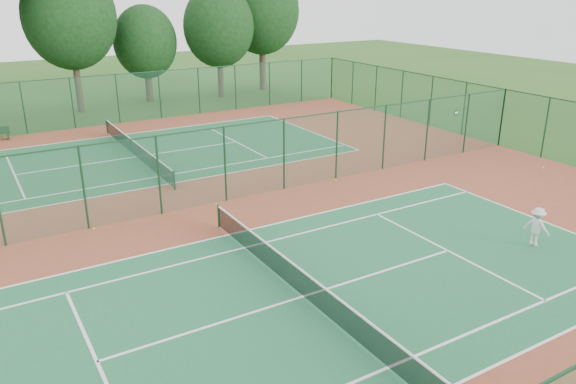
# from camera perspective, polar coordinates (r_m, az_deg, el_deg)

# --- Properties ---
(ground) EXTENTS (120.00, 120.00, 0.00)m
(ground) POSITION_cam_1_polar(r_m,az_deg,el_deg) (25.41, -9.41, -1.50)
(ground) COLOR #2A581B
(ground) RESTS_ON ground
(red_pad) EXTENTS (40.00, 36.00, 0.01)m
(red_pad) POSITION_cam_1_polar(r_m,az_deg,el_deg) (25.41, -9.41, -1.49)
(red_pad) COLOR brown
(red_pad) RESTS_ON ground
(court_near) EXTENTS (23.77, 10.97, 0.01)m
(court_near) POSITION_cam_1_polar(r_m,az_deg,el_deg) (18.12, 1.50, -10.59)
(court_near) COLOR #20673E
(court_near) RESTS_ON red_pad
(court_far) EXTENTS (23.77, 10.97, 0.01)m
(court_far) POSITION_cam_1_polar(r_m,az_deg,el_deg) (33.53, -15.19, 3.46)
(court_far) COLOR #1E6136
(court_far) RESTS_ON red_pad
(fence_north) EXTENTS (40.00, 0.09, 3.50)m
(fence_north) POSITION_cam_1_polar(r_m,az_deg,el_deg) (41.66, -18.97, 8.75)
(fence_north) COLOR #194C33
(fence_north) RESTS_ON ground
(fence_east) EXTENTS (0.09, 36.00, 3.50)m
(fence_east) POSITION_cam_1_polar(r_m,az_deg,el_deg) (36.76, 20.91, 7.10)
(fence_east) COLOR #194B31
(fence_east) RESTS_ON ground
(fence_divider) EXTENTS (40.00, 0.09, 3.50)m
(fence_divider) POSITION_cam_1_polar(r_m,az_deg,el_deg) (24.82, -9.64, 2.27)
(fence_divider) COLOR #194C32
(fence_divider) RESTS_ON ground
(tennis_net_near) EXTENTS (0.10, 12.90, 0.97)m
(tennis_net_near) POSITION_cam_1_polar(r_m,az_deg,el_deg) (17.85, 1.52, -9.13)
(tennis_net_near) COLOR #163E22
(tennis_net_near) RESTS_ON ground
(tennis_net_far) EXTENTS (0.10, 12.90, 0.97)m
(tennis_net_far) POSITION_cam_1_polar(r_m,az_deg,el_deg) (33.39, -15.27, 4.33)
(tennis_net_far) COLOR #13341C
(tennis_net_far) RESTS_ON ground
(player_near) EXTENTS (0.78, 1.09, 1.52)m
(player_near) POSITION_cam_1_polar(r_m,az_deg,el_deg) (23.10, 23.94, -3.24)
(player_near) COLOR silver
(player_near) RESTS_ON court_near
(stray_ball_a) EXTENTS (0.06, 0.06, 0.06)m
(stray_ball_a) POSITION_cam_1_polar(r_m,az_deg,el_deg) (25.52, -7.33, -1.19)
(stray_ball_a) COLOR #C4E535
(stray_ball_a) RESTS_ON red_pad
(stray_ball_b) EXTENTS (0.07, 0.07, 0.07)m
(stray_ball_b) POSITION_cam_1_polar(r_m,az_deg,el_deg) (28.50, 4.88, 1.23)
(stray_ball_b) COLOR #DCEF37
(stray_ball_b) RESTS_ON red_pad
(stray_ball_c) EXTENTS (0.08, 0.08, 0.08)m
(stray_ball_c) POSITION_cam_1_polar(r_m,az_deg,el_deg) (24.07, -19.13, -3.54)
(stray_ball_c) COLOR yellow
(stray_ball_c) RESTS_ON red_pad
(evergreen_row) EXTENTS (39.00, 5.00, 12.00)m
(evergreen_row) POSITION_cam_1_polar(r_m,az_deg,el_deg) (48.11, -19.83, 7.92)
(evergreen_row) COLOR black
(evergreen_row) RESTS_ON ground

